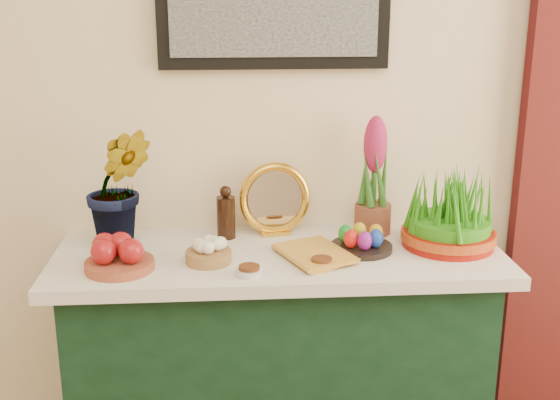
{
  "coord_description": "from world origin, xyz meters",
  "views": [
    {
      "loc": [
        -0.17,
        -0.06,
        1.67
      ],
      "look_at": [
        -0.03,
        1.95,
        1.07
      ],
      "focal_mm": 45.0,
      "sensor_mm": 36.0,
      "label": 1
    }
  ],
  "objects_px": {
    "sideboard": "(279,381)",
    "hyacinth_green": "(118,168)",
    "wheatgrass_sabzeh": "(450,214)",
    "mirror": "(275,200)",
    "book": "(289,258)"
  },
  "relations": [
    {
      "from": "sideboard",
      "to": "hyacinth_green",
      "type": "height_order",
      "value": "hyacinth_green"
    },
    {
      "from": "mirror",
      "to": "wheatgrass_sabzeh",
      "type": "distance_m",
      "value": 0.57
    },
    {
      "from": "hyacinth_green",
      "to": "mirror",
      "type": "xyz_separation_m",
      "value": [
        0.5,
        0.06,
        -0.13
      ]
    },
    {
      "from": "sideboard",
      "to": "wheatgrass_sabzeh",
      "type": "height_order",
      "value": "wheatgrass_sabzeh"
    },
    {
      "from": "sideboard",
      "to": "book",
      "type": "distance_m",
      "value": 0.49
    },
    {
      "from": "hyacinth_green",
      "to": "mirror",
      "type": "bearing_deg",
      "value": -1.8
    },
    {
      "from": "sideboard",
      "to": "wheatgrass_sabzeh",
      "type": "relative_size",
      "value": 4.34
    },
    {
      "from": "mirror",
      "to": "sideboard",
      "type": "bearing_deg",
      "value": -89.27
    },
    {
      "from": "mirror",
      "to": "book",
      "type": "distance_m",
      "value": 0.29
    },
    {
      "from": "hyacinth_green",
      "to": "mirror",
      "type": "height_order",
      "value": "hyacinth_green"
    },
    {
      "from": "book",
      "to": "hyacinth_green",
      "type": "bearing_deg",
      "value": 135.37
    },
    {
      "from": "book",
      "to": "sideboard",
      "type": "bearing_deg",
      "value": 78.45
    },
    {
      "from": "sideboard",
      "to": "hyacinth_green",
      "type": "distance_m",
      "value": 0.88
    },
    {
      "from": "mirror",
      "to": "book",
      "type": "bearing_deg",
      "value": -84.94
    },
    {
      "from": "hyacinth_green",
      "to": "wheatgrass_sabzeh",
      "type": "xyz_separation_m",
      "value": [
        1.04,
        -0.09,
        -0.14
      ]
    }
  ]
}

